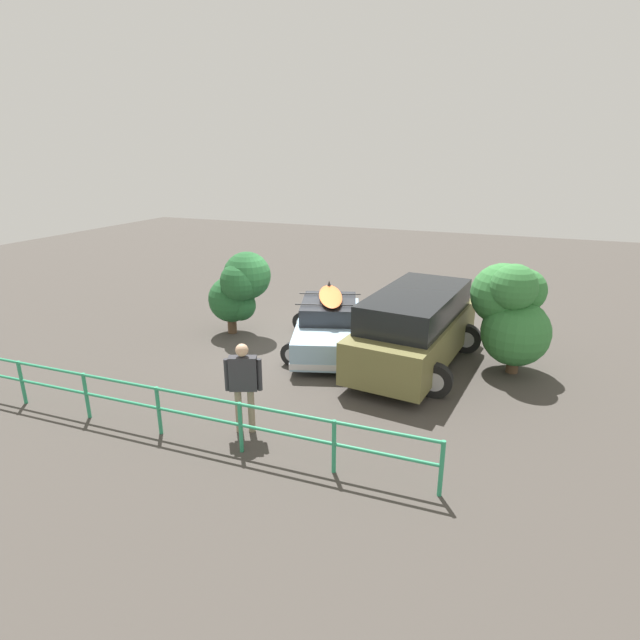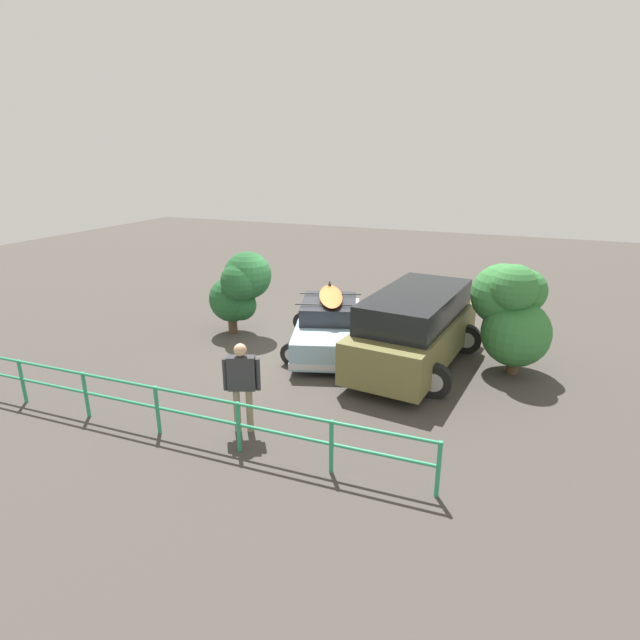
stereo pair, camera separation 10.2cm
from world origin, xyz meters
name	(u,v)px [view 2 (the right image)]	position (x,y,z in m)	size (l,w,h in m)	color
ground_plane	(304,344)	(0.00, 0.00, -0.01)	(44.00, 44.00, 0.02)	#423D38
sedan_car	(329,326)	(-0.71, 0.00, 0.60)	(2.86, 4.26, 1.53)	#8CADC6
suv_car	(415,328)	(-3.04, 0.31, 0.95)	(2.92, 5.02, 1.84)	brown
person_bystander	(242,380)	(-0.80, 4.53, 1.04)	(0.63, 0.37, 1.73)	gray
railing_fence	(156,402)	(0.60, 5.18, 0.63)	(10.10, 0.29, 0.94)	#2D9366
bush_near_left	(240,288)	(1.91, 0.02, 1.36)	(1.79, 1.45, 2.37)	brown
bush_near_right	(512,310)	(-5.12, -0.23, 1.48)	(1.89, 1.79, 2.59)	brown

